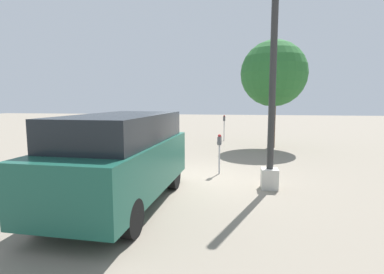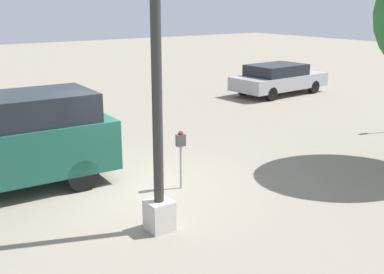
# 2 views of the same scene
# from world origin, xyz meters

# --- Properties ---
(ground_plane) EXTENTS (80.00, 80.00, 0.00)m
(ground_plane) POSITION_xyz_m (0.00, 0.00, 0.00)
(ground_plane) COLOR gray
(parking_meter_near) EXTENTS (0.21, 0.13, 1.30)m
(parking_meter_near) POSITION_xyz_m (-0.78, 0.59, 0.96)
(parking_meter_near) COLOR #9E9EA3
(parking_meter_near) RESTS_ON ground
(parking_meter_far) EXTENTS (0.21, 0.13, 1.50)m
(parking_meter_far) POSITION_xyz_m (-8.74, 0.42, 1.11)
(parking_meter_far) COLOR #9E9EA3
(parking_meter_far) RESTS_ON ground
(lamp_post) EXTENTS (0.44, 0.44, 5.34)m
(lamp_post) POSITION_xyz_m (0.64, 2.02, 1.83)
(lamp_post) COLOR beige
(lamp_post) RESTS_ON ground
(parked_van) EXTENTS (4.84, 2.10, 2.07)m
(parked_van) POSITION_xyz_m (2.43, -1.44, 1.13)
(parked_van) COLOR #195142
(parked_van) RESTS_ON ground
(car_distant) EXTENTS (4.56, 2.09, 1.33)m
(car_distant) POSITION_xyz_m (-10.49, -6.21, 0.71)
(car_distant) COLOR #9E9EA3
(car_distant) RESTS_ON ground
(street_tree) EXTENTS (3.22, 3.22, 5.28)m
(street_tree) POSITION_xyz_m (-6.58, 2.89, 3.65)
(street_tree) COLOR #513823
(street_tree) RESTS_ON ground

